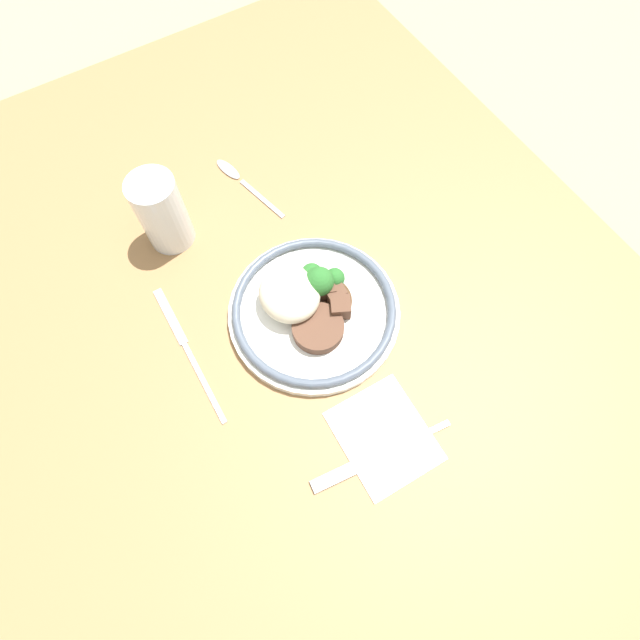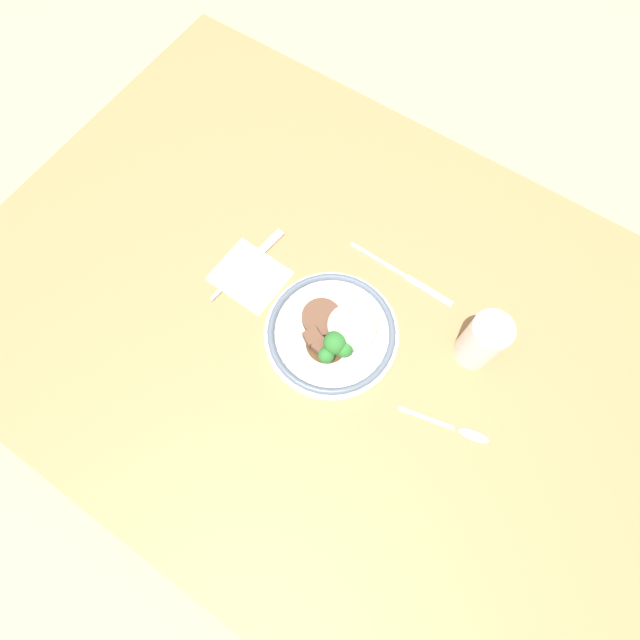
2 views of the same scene
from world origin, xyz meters
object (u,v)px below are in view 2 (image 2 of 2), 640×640
object	(u,v)px
fork	(254,258)
knife	(404,276)
plate	(335,332)
juice_glass	(482,342)
spoon	(462,431)

from	to	relation	value
fork	knife	bearing A→B (deg)	-56.45
plate	juice_glass	bearing A→B (deg)	26.95
plate	knife	bearing A→B (deg)	75.77
plate	fork	xyz separation A→B (m)	(-0.21, 0.04, -0.02)
fork	spoon	size ratio (longest dim) A/B	1.23
plate	spoon	size ratio (longest dim) A/B	1.53
juice_glass	fork	distance (m)	0.44
plate	spoon	world-z (taller)	plate
plate	knife	size ratio (longest dim) A/B	1.07
plate	juice_glass	size ratio (longest dim) A/B	1.99
knife	spoon	bearing A→B (deg)	-39.76
fork	spoon	world-z (taller)	same
juice_glass	fork	xyz separation A→B (m)	(-0.43, -0.07, -0.05)
knife	spoon	xyz separation A→B (m)	(0.22, -0.19, 0.00)
plate	knife	xyz separation A→B (m)	(0.04, 0.17, -0.02)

